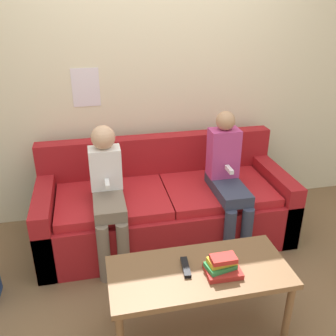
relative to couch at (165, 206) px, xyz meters
name	(u,v)px	position (x,y,z in m)	size (l,w,h in m)	color
ground_plane	(179,273)	(0.00, -0.54, -0.27)	(10.00, 10.00, 0.00)	brown
wall_back	(152,74)	(0.00, 0.51, 1.03)	(8.00, 0.06, 2.60)	beige
couch	(165,206)	(0.00, 0.00, 0.00)	(2.07, 0.84, 0.81)	maroon
coffee_table	(199,277)	(-0.01, -1.05, 0.13)	(1.07, 0.48, 0.46)	brown
person_left	(108,190)	(-0.48, -0.20, 0.32)	(0.24, 0.57, 1.06)	#756656
person_right	(228,177)	(0.48, -0.20, 0.33)	(0.24, 0.57, 1.11)	#33384C
tv_remote	(186,267)	(-0.09, -1.02, 0.20)	(0.06, 0.17, 0.02)	black
book_stack	(222,266)	(0.11, -1.10, 0.23)	(0.21, 0.17, 0.12)	red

